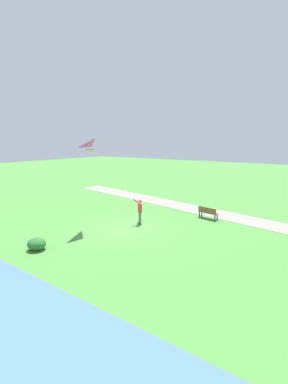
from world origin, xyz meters
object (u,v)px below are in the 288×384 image
person_kite_flyer (140,209)px  lakeside_shrub (37,244)px  park_bench_near_walkway (208,212)px  flying_kite (95,146)px

person_kite_flyer → lakeside_shrub: bearing=-15.0°
park_bench_near_walkway → lakeside_shrub: park_bench_near_walkway is taller
flying_kite → lakeside_shrub: bearing=0.2°
flying_kite → park_bench_near_walkway: (-6.28, 5.25, -4.91)m
park_bench_near_walkway → person_kite_flyer: bearing=-40.4°
person_kite_flyer → flying_kite: 5.26m
park_bench_near_walkway → lakeside_shrub: (10.83, -5.24, -0.19)m
person_kite_flyer → park_bench_near_walkway: bearing=139.6°
flying_kite → park_bench_near_walkway: bearing=140.1°
person_kite_flyer → park_bench_near_walkway: size_ratio=1.18×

